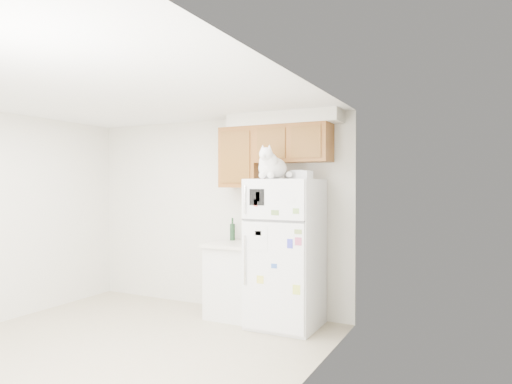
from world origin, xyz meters
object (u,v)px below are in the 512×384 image
Objects in this scene: refrigerator at (285,253)px; storage_box_front at (305,175)px; bottle_green at (232,229)px; bottle_amber at (245,229)px; cat at (271,166)px; storage_box_back at (300,175)px; base_counter at (236,280)px.

refrigerator is 11.33× the size of storage_box_front.
storage_box_front is at bearing -9.70° from refrigerator.
bottle_amber reaches higher than bottle_green.
storage_box_front is at bearing 26.97° from cat.
storage_box_back reaches higher than storage_box_front.
storage_box_back is at bearing 161.47° from storage_box_front.
cat is at bearing -31.64° from bottle_green.
storage_box_front is 0.48× the size of bottle_amber.
refrigerator is 1.85× the size of base_counter.
refrigerator is 0.93m from storage_box_front.
cat reaches higher than bottle_green.
base_counter is 1.60m from storage_box_front.
cat is at bearing -127.04° from storage_box_back.
storage_box_front is (0.94, -0.12, 1.28)m from base_counter.
cat is 0.35m from storage_box_back.
base_counter is 1.72× the size of cat.
refrigerator is 9.44× the size of storage_box_back.
bottle_amber is (0.20, -0.04, 0.01)m from bottle_green.
storage_box_back is at bearing -3.89° from base_counter.
refrigerator reaches higher than bottle_green.
storage_box_front reaches higher than bottle_amber.
base_counter is 3.18× the size of bottle_green.
storage_box_back is (0.18, 0.01, 0.90)m from refrigerator.
bottle_green is at bearing 169.39° from bottle_amber.
storage_box_front is (0.33, 0.17, -0.10)m from cat.
bottle_amber is (-0.56, 0.44, -0.76)m from cat.
refrigerator is at bearing 69.64° from cat.
storage_box_back is 1.26m from bottle_green.
storage_box_back is (0.87, -0.06, 1.29)m from base_counter.
bottle_green is (-1.02, 0.25, -0.69)m from storage_box_back.
storage_box_front is at bearing -7.06° from base_counter.
base_counter is at bearing 173.91° from refrigerator.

